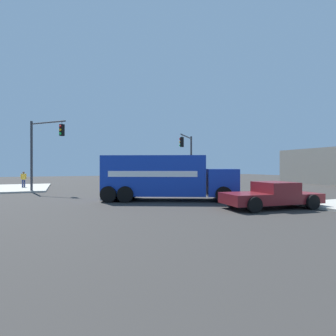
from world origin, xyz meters
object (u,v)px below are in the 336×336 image
(delivery_truck, at_px, (165,177))
(traffic_light_primary, at_px, (188,153))
(pedestrian_crossing, at_px, (24,178))
(traffic_light_secondary, at_px, (41,145))
(pickup_maroon, at_px, (272,194))

(delivery_truck, relative_size, traffic_light_primary, 1.58)
(delivery_truck, bearing_deg, traffic_light_primary, 145.34)
(pedestrian_crossing, bearing_deg, traffic_light_secondary, 20.20)
(traffic_light_secondary, bearing_deg, pedestrian_crossing, -159.80)
(traffic_light_secondary, height_order, pedestrian_crossing, traffic_light_secondary)
(pedestrian_crossing, bearing_deg, traffic_light_primary, 71.83)
(traffic_light_primary, height_order, pickup_maroon, traffic_light_primary)
(traffic_light_secondary, xyz_separation_m, pedestrian_crossing, (-5.42, -2.00, -3.06))
(delivery_truck, relative_size, pickup_maroon, 1.65)
(delivery_truck, xyz_separation_m, traffic_light_primary, (-8.90, 6.15, 2.17))
(delivery_truck, xyz_separation_m, pedestrian_crossing, (-14.15, -9.85, -0.49))
(pickup_maroon, relative_size, pedestrian_crossing, 3.40)
(delivery_truck, height_order, traffic_light_primary, traffic_light_primary)
(traffic_light_primary, xyz_separation_m, pickup_maroon, (14.14, -2.11, -2.96))
(delivery_truck, distance_m, pickup_maroon, 6.66)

